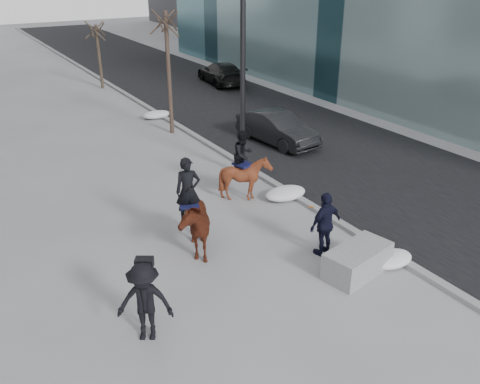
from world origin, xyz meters
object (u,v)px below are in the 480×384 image
car_near (277,128)px  mounted_left (191,218)px  planter (357,261)px  mounted_right (245,173)px

car_near → mounted_left: bearing=-145.5°
car_near → mounted_left: 9.19m
planter → car_near: car_near is taller
planter → mounted_right: mounted_right is taller
planter → mounted_left: 4.34m
planter → mounted_left: (-2.99, 3.08, 0.61)m
planter → mounted_left: mounted_left is taller
planter → car_near: size_ratio=0.44×
car_near → mounted_left: size_ratio=1.55×
car_near → mounted_left: (-6.94, -6.02, 0.30)m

